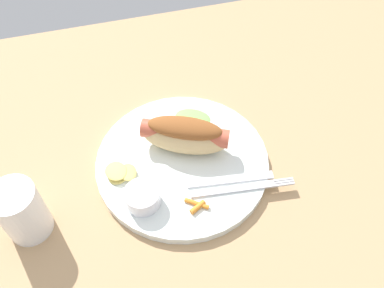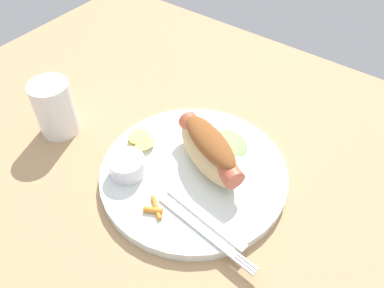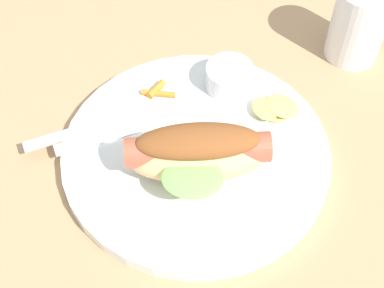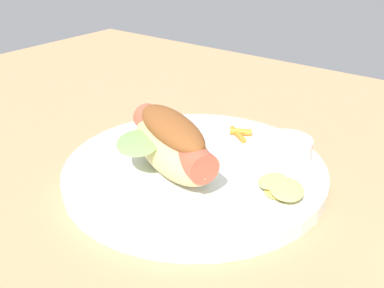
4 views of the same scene
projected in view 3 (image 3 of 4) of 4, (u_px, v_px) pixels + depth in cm
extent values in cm
cube|color=tan|center=(155.00, 160.00, 63.54)|extent=(120.00, 90.00, 1.80)
cylinder|color=white|center=(196.00, 154.00, 61.97)|extent=(28.60, 28.60, 1.60)
ellipsoid|color=#DBB77A|center=(198.00, 155.00, 57.60)|extent=(15.45, 11.29, 5.26)
cylinder|color=#C1563D|center=(198.00, 150.00, 56.86)|extent=(14.30, 8.91, 3.09)
ellipsoid|color=brown|center=(198.00, 141.00, 55.76)|extent=(12.89, 9.08, 2.71)
ellipsoid|color=#7FC65B|center=(193.00, 178.00, 54.66)|extent=(7.44, 6.94, 1.25)
cylinder|color=white|center=(229.00, 77.00, 65.72)|extent=(5.41, 5.41, 2.94)
cube|color=silver|center=(113.00, 121.00, 63.49)|extent=(13.45, 2.70, 0.40)
cube|color=silver|center=(37.00, 140.00, 61.84)|extent=(3.21, 0.66, 0.40)
cube|color=silver|center=(38.00, 143.00, 61.59)|extent=(3.21, 0.66, 0.40)
cube|color=silver|center=(39.00, 146.00, 61.34)|extent=(3.21, 0.66, 0.40)
cube|color=silver|center=(118.00, 133.00, 62.49)|extent=(13.96, 3.24, 0.36)
ellipsoid|color=#DDC866|center=(277.00, 109.00, 64.43)|extent=(4.92, 4.92, 0.50)
ellipsoid|color=#DDC866|center=(265.00, 109.00, 63.69)|extent=(2.81, 3.55, 0.73)
ellipsoid|color=#DDC866|center=(282.00, 106.00, 63.80)|extent=(4.81, 5.11, 1.03)
cylinder|color=orange|center=(158.00, 94.00, 65.75)|extent=(3.52, 2.81, 0.67)
cylinder|color=orange|center=(156.00, 89.00, 66.04)|extent=(2.76, 1.96, 0.85)
cylinder|color=white|center=(359.00, 23.00, 68.65)|extent=(6.55, 6.55, 9.70)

